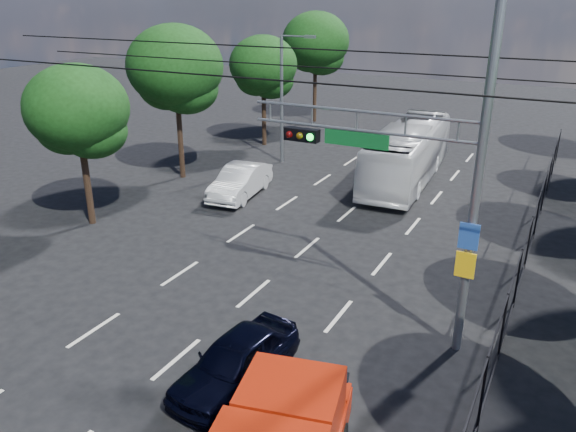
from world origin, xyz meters
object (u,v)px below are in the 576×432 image
Objects in this scene: white_bus at (408,153)px; white_van at (240,181)px; signal_mast at (430,158)px; navy_hatchback at (236,361)px.

white_bus reaches higher than white_van.
signal_mast reaches higher than white_bus.
navy_hatchback is 18.12m from white_bus.
navy_hatchback is (-3.31, -4.09, -4.57)m from signal_mast.
signal_mast is 2.41× the size of navy_hatchback.
white_van is (-10.72, 7.85, -4.50)m from signal_mast.
white_van is at bearing -139.82° from white_bus.
signal_mast is 14.03m from white_van.
signal_mast is 2.11× the size of white_van.
white_van reaches higher than navy_hatchback.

